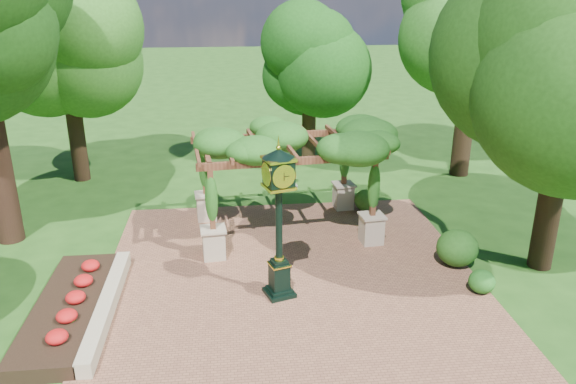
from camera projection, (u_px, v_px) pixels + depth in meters
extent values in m
plane|color=#1E4714|center=(299.00, 313.00, 13.56)|extent=(120.00, 120.00, 0.00)
cube|color=brown|center=(294.00, 291.00, 14.48)|extent=(10.00, 12.00, 0.04)
cube|color=#C6B793|center=(107.00, 306.00, 13.50)|extent=(0.35, 5.00, 0.40)
cube|color=red|center=(69.00, 309.00, 13.42)|extent=(1.50, 5.00, 0.36)
cube|color=black|center=(279.00, 292.00, 14.29)|extent=(0.87, 0.87, 0.10)
cube|color=black|center=(279.00, 276.00, 14.13)|extent=(0.54, 0.54, 0.78)
cube|color=yellow|center=(279.00, 264.00, 14.00)|extent=(0.61, 0.61, 0.03)
cylinder|color=black|center=(279.00, 223.00, 13.61)|extent=(0.22, 0.22, 1.98)
cube|color=black|center=(279.00, 173.00, 13.16)|extent=(0.76, 0.76, 0.60)
cylinder|color=beige|center=(284.00, 177.00, 12.89)|extent=(0.50, 0.18, 0.52)
cone|color=black|center=(279.00, 153.00, 12.99)|extent=(0.97, 0.97, 0.22)
sphere|color=yellow|center=(278.00, 148.00, 12.95)|extent=(0.12, 0.12, 0.12)
cube|color=tan|center=(214.00, 244.00, 16.09)|extent=(0.68, 0.68, 0.86)
cube|color=brown|center=(211.00, 199.00, 15.62)|extent=(0.17, 0.17, 1.77)
cube|color=tan|center=(371.00, 229.00, 17.02)|extent=(0.68, 0.68, 0.86)
cube|color=brown|center=(374.00, 187.00, 16.54)|extent=(0.17, 0.17, 1.77)
cube|color=tan|center=(206.00, 207.00, 18.72)|extent=(0.68, 0.68, 0.86)
cube|color=brown|center=(204.00, 168.00, 18.24)|extent=(0.17, 0.17, 1.77)
cube|color=tan|center=(343.00, 196.00, 19.65)|extent=(0.68, 0.68, 0.86)
cube|color=brown|center=(345.00, 159.00, 19.17)|extent=(0.17, 0.17, 1.77)
cube|color=brown|center=(295.00, 161.00, 15.74)|extent=(5.52, 0.70, 0.21)
cube|color=brown|center=(276.00, 136.00, 18.37)|extent=(5.52, 0.70, 0.21)
ellipsoid|color=#205317|center=(285.00, 139.00, 16.97)|extent=(5.86, 3.99, 0.95)
cube|color=gray|center=(290.00, 185.00, 21.95)|extent=(0.58, 0.58, 0.09)
cylinder|color=gray|center=(290.00, 175.00, 21.80)|extent=(0.29, 0.29, 0.84)
cylinder|color=gray|center=(290.00, 164.00, 21.65)|extent=(0.54, 0.54, 0.05)
ellipsoid|color=#1F5B1A|center=(482.00, 282.00, 14.31)|extent=(0.73, 0.73, 0.60)
ellipsoid|color=#204D15|center=(457.00, 248.00, 15.63)|extent=(1.37, 1.37, 1.03)
ellipsoid|color=#2C5C1A|center=(366.00, 200.00, 19.42)|extent=(0.92, 0.92, 0.75)
cylinder|color=black|center=(1.00, 180.00, 16.75)|extent=(0.77, 0.77, 3.93)
cylinder|color=#301F13|center=(78.00, 146.00, 22.27)|extent=(0.63, 0.63, 2.83)
ellipsoid|color=#2C611B|center=(65.00, 51.00, 20.99)|extent=(3.90, 3.90, 4.47)
cylinder|color=#332414|center=(309.00, 134.00, 24.64)|extent=(0.60, 0.60, 2.47)
ellipsoid|color=#144210|center=(310.00, 60.00, 23.52)|extent=(3.52, 3.52, 3.90)
cylinder|color=black|center=(463.00, 131.00, 22.73)|extent=(0.75, 0.75, 3.66)
ellipsoid|color=#2A631C|center=(477.00, 9.00, 21.07)|extent=(4.78, 4.78, 5.78)
cylinder|color=black|center=(547.00, 219.00, 15.31)|extent=(0.64, 0.64, 2.90)
ellipsoid|color=#1A4010|center=(571.00, 81.00, 14.00)|extent=(4.69, 4.69, 4.57)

